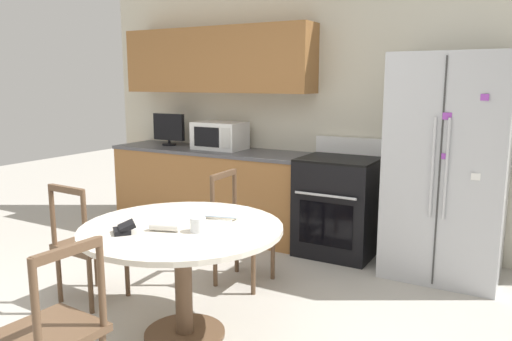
{
  "coord_description": "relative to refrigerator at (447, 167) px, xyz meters",
  "views": [
    {
      "loc": [
        1.97,
        -2.11,
        1.63
      ],
      "look_at": [
        0.13,
        1.15,
        0.95
      ],
      "focal_mm": 35.0,
      "sensor_mm": 36.0,
      "label": 1
    }
  ],
  "objects": [
    {
      "name": "dining_table",
      "position": [
        -1.25,
        -1.94,
        -0.32
      ],
      "size": [
        1.26,
        1.26,
        0.73
      ],
      "color": "beige",
      "rests_on": "ground_plane"
    },
    {
      "name": "dining_chair_far",
      "position": [
        -1.39,
        -1.01,
        -0.49
      ],
      "size": [
        0.43,
        0.43,
        0.9
      ],
      "rotation": [
        0.0,
        0.0,
        4.75
      ],
      "color": "brown",
      "rests_on": "ground_plane"
    },
    {
      "name": "dining_chair_near",
      "position": [
        -1.31,
        -2.87,
        -0.49
      ],
      "size": [
        0.45,
        0.45,
        0.9
      ],
      "rotation": [
        0.0,
        0.0,
        1.5
      ],
      "color": "brown",
      "rests_on": "ground_plane"
    },
    {
      "name": "candle_glass",
      "position": [
        -1.09,
        -1.98,
        -0.15
      ],
      "size": [
        0.09,
        0.09,
        0.09
      ],
      "color": "silver",
      "rests_on": "dining_table"
    },
    {
      "name": "folded_napkin",
      "position": [
        -1.28,
        -2.07,
        -0.16
      ],
      "size": [
        0.19,
        0.11,
        0.05
      ],
      "color": "silver",
      "rests_on": "dining_table"
    },
    {
      "name": "refrigerator",
      "position": [
        0.0,
        0.0,
        0.0
      ],
      "size": [
        0.91,
        0.78,
        1.85
      ],
      "color": "#B2B5BA",
      "rests_on": "ground_plane"
    },
    {
      "name": "back_wall",
      "position": [
        -1.65,
        0.38,
        0.53
      ],
      "size": [
        5.2,
        0.44,
        2.6
      ],
      "color": "beige",
      "rests_on": "ground_plane"
    },
    {
      "name": "kitchen_counter",
      "position": [
        -2.44,
        0.08,
        -0.47
      ],
      "size": [
        2.25,
        0.64,
        0.9
      ],
      "color": "#936033",
      "rests_on": "ground_plane"
    },
    {
      "name": "mail_stack",
      "position": [
        -1.16,
        -1.57,
        -0.18
      ],
      "size": [
        0.29,
        0.35,
        0.02
      ],
      "color": "white",
      "rests_on": "dining_table"
    },
    {
      "name": "wallet",
      "position": [
        -1.46,
        -2.22,
        -0.16
      ],
      "size": [
        0.17,
        0.17,
        0.07
      ],
      "color": "black",
      "rests_on": "dining_table"
    },
    {
      "name": "oven_range",
      "position": [
        -0.95,
        0.06,
        -0.45
      ],
      "size": [
        0.7,
        0.68,
        1.08
      ],
      "color": "black",
      "rests_on": "ground_plane"
    },
    {
      "name": "countertop_tv",
      "position": [
        -3.02,
        0.11,
        0.17
      ],
      "size": [
        0.41,
        0.16,
        0.36
      ],
      "color": "black",
      "rests_on": "kitchen_counter"
    },
    {
      "name": "microwave",
      "position": [
        -2.34,
        0.12,
        0.12
      ],
      "size": [
        0.54,
        0.37,
        0.29
      ],
      "color": "white",
      "rests_on": "kitchen_counter"
    },
    {
      "name": "dining_chair_left",
      "position": [
        -2.19,
        -1.86,
        -0.49
      ],
      "size": [
        0.44,
        0.44,
        0.9
      ],
      "rotation": [
        0.0,
        0.0,
        6.24
      ],
      "color": "brown",
      "rests_on": "ground_plane"
    }
  ]
}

